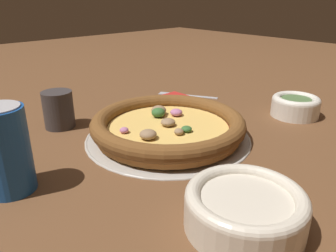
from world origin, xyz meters
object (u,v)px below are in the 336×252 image
object	(u,v)px
drinking_cup	(58,110)
napkin	(177,99)
bowl_near	(245,208)
fork	(184,95)
pizza	(168,125)
pizza_tray	(168,136)
beverage_can	(5,150)
bowl_far	(295,105)

from	to	relation	value
drinking_cup	napkin	distance (m)	0.30
bowl_near	napkin	world-z (taller)	bowl_near
fork	pizza	bearing A→B (deg)	98.83
pizza	pizza_tray	bearing A→B (deg)	-179.30
pizza	drinking_cup	xyz separation A→B (m)	(0.19, 0.13, 0.01)
pizza_tray	napkin	xyz separation A→B (m)	(0.15, -0.17, 0.00)
drinking_cup	napkin	xyz separation A→B (m)	(-0.04, -0.30, -0.03)
beverage_can	pizza_tray	bearing A→B (deg)	-93.40
pizza_tray	bowl_far	distance (m)	0.31
pizza_tray	napkin	distance (m)	0.23
beverage_can	bowl_far	bearing A→B (deg)	-101.90
bowl_far	pizza_tray	bearing A→B (deg)	70.32
drinking_cup	beverage_can	bearing A→B (deg)	138.33
bowl_far	beverage_can	xyz separation A→B (m)	(0.12, 0.57, 0.04)
bowl_far	drinking_cup	world-z (taller)	drinking_cup
bowl_near	drinking_cup	bearing A→B (deg)	2.67
pizza_tray	beverage_can	distance (m)	0.29
drinking_cup	beverage_can	xyz separation A→B (m)	(-0.17, 0.15, 0.02)
fork	pizza_tray	bearing A→B (deg)	98.89
pizza	bowl_near	distance (m)	0.27
napkin	drinking_cup	bearing A→B (deg)	83.12
bowl_near	beverage_can	xyz separation A→B (m)	(0.27, 0.18, 0.04)
drinking_cup	fork	xyz separation A→B (m)	(-0.02, -0.34, -0.04)
bowl_far	drinking_cup	xyz separation A→B (m)	(0.29, 0.42, 0.01)
pizza_tray	bowl_near	size ratio (longest dim) A/B	2.20
beverage_can	drinking_cup	bearing A→B (deg)	-41.67
fork	beverage_can	distance (m)	0.53
napkin	beverage_can	bearing A→B (deg)	106.89
fork	beverage_can	xyz separation A→B (m)	(-0.16, 0.50, 0.06)
fork	bowl_far	bearing A→B (deg)	165.05
drinking_cup	bowl_far	bearing A→B (deg)	-125.17
pizza	bowl_near	bearing A→B (deg)	156.86
fork	drinking_cup	bearing A→B (deg)	57.43
bowl_near	napkin	bearing A→B (deg)	-34.57
pizza_tray	bowl_far	xyz separation A→B (m)	(-0.10, -0.29, 0.02)
pizza	bowl_far	size ratio (longest dim) A/B	2.81
bowl_far	pizza	bearing A→B (deg)	70.26
napkin	fork	xyz separation A→B (m)	(0.02, -0.05, -0.00)
pizza_tray	fork	distance (m)	0.28
pizza	fork	size ratio (longest dim) A/B	1.97
bowl_near	napkin	size ratio (longest dim) A/B	1.26
bowl_near	bowl_far	bearing A→B (deg)	-69.85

